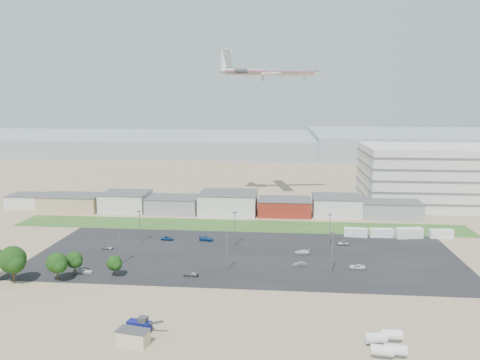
# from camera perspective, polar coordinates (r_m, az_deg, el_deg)

# --- Properties ---
(ground) EXTENTS (700.00, 700.00, 0.00)m
(ground) POSITION_cam_1_polar(r_m,az_deg,el_deg) (117.59, -2.59, -12.15)
(ground) COLOR #907B5B
(ground) RESTS_ON ground
(parking_lot) EXTENTS (120.00, 50.00, 0.01)m
(parking_lot) POSITION_cam_1_polar(r_m,az_deg,el_deg) (135.74, 0.71, -9.12)
(parking_lot) COLOR black
(parking_lot) RESTS_ON ground
(grass_strip) EXTENTS (160.00, 16.00, 0.02)m
(grass_strip) POSITION_cam_1_polar(r_m,az_deg,el_deg) (166.68, -0.11, -5.57)
(grass_strip) COLOR #254D1C
(grass_strip) RESTS_ON ground
(hills_backdrop) EXTENTS (700.00, 200.00, 9.00)m
(hills_backdrop) POSITION_cam_1_polar(r_m,az_deg,el_deg) (425.70, 8.69, 4.17)
(hills_backdrop) COLOR gray
(hills_backdrop) RESTS_ON ground
(building_row) EXTENTS (170.00, 20.00, 8.00)m
(building_row) POSITION_cam_1_polar(r_m,az_deg,el_deg) (186.32, -4.77, -2.72)
(building_row) COLOR silver
(building_row) RESTS_ON ground
(parking_garage) EXTENTS (80.00, 40.00, 25.00)m
(parking_garage) POSITION_cam_1_polar(r_m,az_deg,el_deg) (218.66, 25.26, 0.48)
(parking_garage) COLOR silver
(parking_garage) RESTS_ON ground
(portable_shed) EXTENTS (6.20, 4.00, 2.89)m
(portable_shed) POSITION_cam_1_polar(r_m,az_deg,el_deg) (91.02, -12.91, -18.18)
(portable_shed) COLOR beige
(portable_shed) RESTS_ON ground
(telehandler) EXTENTS (7.83, 4.06, 3.11)m
(telehandler) POSITION_cam_1_polar(r_m,az_deg,el_deg) (95.25, -12.19, -16.77)
(telehandler) COLOR #0B0F5E
(telehandler) RESTS_ON ground
(storage_tank_nw) EXTENTS (4.14, 2.56, 2.32)m
(storage_tank_nw) POSITION_cam_1_polar(r_m,az_deg,el_deg) (92.62, 16.22, -18.02)
(storage_tank_nw) COLOR silver
(storage_tank_nw) RESTS_ON ground
(storage_tank_ne) EXTENTS (3.81, 1.92, 2.28)m
(storage_tank_ne) POSITION_cam_1_polar(r_m,az_deg,el_deg) (94.60, 17.97, -17.51)
(storage_tank_ne) COLOR silver
(storage_tank_ne) RESTS_ON ground
(storage_tank_sw) EXTENTS (4.02, 2.36, 2.29)m
(storage_tank_sw) POSITION_cam_1_polar(r_m,az_deg,el_deg) (88.99, 16.92, -19.27)
(storage_tank_sw) COLOR silver
(storage_tank_sw) RESTS_ON ground
(storage_tank_se) EXTENTS (4.00, 2.34, 2.28)m
(storage_tank_se) POSITION_cam_1_polar(r_m,az_deg,el_deg) (89.87, 18.41, -19.05)
(storage_tank_se) COLOR silver
(storage_tank_se) RESTS_ON ground
(box_trailer_a) EXTENTS (7.58, 3.16, 2.76)m
(box_trailer_a) POSITION_cam_1_polar(r_m,az_deg,el_deg) (157.74, 13.92, -6.22)
(box_trailer_a) COLOR silver
(box_trailer_a) RESTS_ON ground
(box_trailer_b) EXTENTS (7.50, 2.63, 2.78)m
(box_trailer_b) POSITION_cam_1_polar(r_m,az_deg,el_deg) (159.37, 16.83, -6.18)
(box_trailer_b) COLOR silver
(box_trailer_b) RESTS_ON ground
(box_trailer_c) EXTENTS (8.97, 4.36, 3.23)m
(box_trailer_c) POSITION_cam_1_polar(r_m,az_deg,el_deg) (161.08, 19.91, -6.10)
(box_trailer_c) COLOR silver
(box_trailer_c) RESTS_ON ground
(box_trailer_d) EXTENTS (7.56, 2.83, 2.78)m
(box_trailer_d) POSITION_cam_1_polar(r_m,az_deg,el_deg) (164.87, 23.31, -6.04)
(box_trailer_d) COLOR silver
(box_trailer_d) RESTS_ON ground
(tree_left) EXTENTS (6.95, 6.95, 10.42)m
(tree_left) POSITION_cam_1_polar(r_m,az_deg,el_deg) (126.70, -25.99, -9.02)
(tree_left) COLOR black
(tree_left) RESTS_ON ground
(tree_mid) EXTENTS (5.42, 5.42, 8.13)m
(tree_mid) POSITION_cam_1_polar(r_m,az_deg,el_deg) (124.30, -21.41, -9.61)
(tree_mid) COLOR black
(tree_mid) RESTS_ON ground
(tree_right) EXTENTS (4.54, 4.54, 6.82)m
(tree_right) POSITION_cam_1_polar(r_m,az_deg,el_deg) (127.44, -19.56, -9.34)
(tree_right) COLOR black
(tree_right) RESTS_ON ground
(tree_near) EXTENTS (4.08, 4.08, 6.11)m
(tree_near) POSITION_cam_1_polar(r_m,az_deg,el_deg) (123.23, -15.07, -9.93)
(tree_near) COLOR black
(tree_near) RESTS_ON ground
(lightpole_front_l) EXTENTS (1.16, 0.48, 9.85)m
(lightpole_front_l) POSITION_cam_1_polar(r_m,az_deg,el_deg) (131.21, -14.46, -7.84)
(lightpole_front_l) COLOR slate
(lightpole_front_l) RESTS_ON ground
(lightpole_front_m) EXTENTS (1.13, 0.47, 9.60)m
(lightpole_front_m) POSITION_cam_1_polar(r_m,az_deg,el_deg) (122.52, -1.58, -8.85)
(lightpole_front_m) COLOR slate
(lightpole_front_m) RESTS_ON ground
(lightpole_front_r) EXTENTS (1.25, 0.52, 10.63)m
(lightpole_front_r) POSITION_cam_1_polar(r_m,az_deg,el_deg) (122.95, 11.18, -8.71)
(lightpole_front_r) COLOR slate
(lightpole_front_r) RESTS_ON ground
(lightpole_back_l) EXTENTS (1.18, 0.49, 10.07)m
(lightpole_back_l) POSITION_cam_1_polar(r_m,az_deg,el_deg) (148.86, -12.14, -5.63)
(lightpole_back_l) COLOR slate
(lightpole_back_l) RESTS_ON ground
(lightpole_back_m) EXTENTS (1.23, 0.51, 10.47)m
(lightpole_back_m) POSITION_cam_1_polar(r_m,az_deg,el_deg) (142.59, -0.62, -6.00)
(lightpole_back_m) COLOR slate
(lightpole_back_m) RESTS_ON ground
(lightpole_back_r) EXTENTS (1.16, 0.48, 9.88)m
(lightpole_back_r) POSITION_cam_1_polar(r_m,az_deg,el_deg) (144.89, 10.88, -6.05)
(lightpole_back_r) COLOR slate
(lightpole_back_r) RESTS_ON ground
(airliner) EXTENTS (53.35, 41.50, 14.12)m
(airliner) POSITION_cam_1_polar(r_m,az_deg,el_deg) (208.59, 3.67, 13.05)
(airliner) COLOR silver
(parked_car_0) EXTENTS (4.36, 2.40, 1.16)m
(parked_car_0) POSITION_cam_1_polar(r_m,az_deg,el_deg) (128.63, 14.09, -10.22)
(parked_car_0) COLOR silver
(parked_car_0) RESTS_ON ground
(parked_car_1) EXTENTS (3.72, 1.65, 1.19)m
(parked_car_1) POSITION_cam_1_polar(r_m,az_deg,el_deg) (127.71, 7.31, -10.15)
(parked_car_1) COLOR #A5A5AA
(parked_car_1) RESTS_ON ground
(parked_car_3) EXTENTS (3.85, 1.78, 1.09)m
(parked_car_3) POSITION_cam_1_polar(r_m,az_deg,el_deg) (120.71, -6.04, -11.33)
(parked_car_3) COLOR #595B5E
(parked_car_3) RESTS_ON ground
(parked_car_5) EXTENTS (3.30, 1.36, 1.12)m
(parked_car_5) POSITION_cam_1_polar(r_m,az_deg,el_deg) (145.84, -15.89, -7.94)
(parked_car_5) COLOR #A5A5AA
(parked_car_5) RESTS_ON ground
(parked_car_6) EXTENTS (4.73, 2.44, 1.31)m
(parked_car_6) POSITION_cam_1_polar(r_m,az_deg,el_deg) (149.10, -4.12, -7.16)
(parked_car_6) COLOR navy
(parked_car_6) RESTS_ON ground
(parked_car_8) EXTENTS (3.70, 1.60, 1.25)m
(parked_car_8) POSITION_cam_1_polar(r_m,az_deg,el_deg) (148.15, 12.47, -7.49)
(parked_car_8) COLOR #A5A5AA
(parked_car_8) RESTS_ON ground
(parked_car_9) EXTENTS (4.12, 2.21, 1.10)m
(parked_car_9) POSITION_cam_1_polar(r_m,az_deg,el_deg) (151.34, -8.86, -7.04)
(parked_car_9) COLOR navy
(parked_car_9) RESTS_ON ground
(parked_car_10) EXTENTS (4.04, 1.93, 1.13)m
(parked_car_10) POSITION_cam_1_polar(r_m,az_deg,el_deg) (128.20, -18.40, -10.50)
(parked_car_10) COLOR silver
(parked_car_10) RESTS_ON ground
(parked_car_12) EXTENTS (4.18, 1.78, 1.20)m
(parked_car_12) POSITION_cam_1_polar(r_m,az_deg,el_deg) (137.61, 7.55, -8.69)
(parked_car_12) COLOR silver
(parked_car_12) RESTS_ON ground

